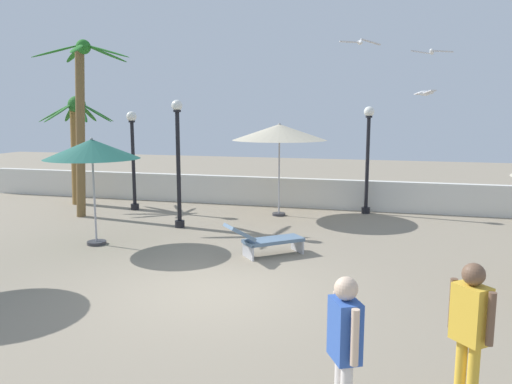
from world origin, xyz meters
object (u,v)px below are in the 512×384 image
Objects in this scene: lamp_post_3 at (368,152)px; patio_umbrella_3 at (92,150)px; guest_1 at (345,342)px; lounge_chair_0 at (264,239)px; seagull_0 at (426,93)px; palm_tree_2 at (77,136)px; seagull_1 at (360,42)px; patio_umbrella_0 at (279,132)px; lamp_post_1 at (133,152)px; guest_0 at (470,325)px; seagull_2 at (432,52)px; lamp_post_2 at (178,157)px; palm_tree_1 at (81,109)px.

patio_umbrella_3 is at bearing -137.40° from lamp_post_3.
lounge_chair_0 is at bearing 111.05° from guest_1.
seagull_0 reaches higher than lamp_post_3.
seagull_1 is (9.96, -1.38, 2.72)m from palm_tree_2.
patio_umbrella_0 is 11.42m from guest_1.
lamp_post_1 reaches higher than patio_umbrella_0.
patio_umbrella_0 is 1.73× the size of guest_0.
palm_tree_2 is 10.42m from seagull_1.
seagull_2 is at bearing 18.31° from seagull_1.
lamp_post_2 reaches higher than patio_umbrella_3.
guest_1 is at bearing -42.15° from patio_umbrella_3.
seagull_2 is (1.32, 10.22, 3.91)m from guest_1.
seagull_0 reaches higher than guest_0.
palm_tree_2 is 2.23× the size of guest_0.
seagull_0 is (11.64, -2.79, 1.30)m from palm_tree_2.
patio_umbrella_0 is 0.77× the size of palm_tree_2.
lamp_post_2 is (1.25, 2.33, -0.35)m from patio_umbrella_3.
lamp_post_3 reaches higher than guest_1.
patio_umbrella_3 is at bearing -178.88° from lounge_chair_0.
palm_tree_1 is 10.13m from seagull_0.
lamp_post_3 is (2.71, 1.11, -0.64)m from patio_umbrella_0.
seagull_0 is 2.36m from seagull_2.
seagull_0 is 0.99× the size of seagull_2.
guest_0 is 1.56× the size of seagull_1.
lamp_post_2 is 2.13× the size of guest_1.
lamp_post_2 is at bearing 144.21° from lounge_chair_0.
seagull_1 is 2.02m from seagull_2.
lamp_post_2 is 5.96m from seagull_1.
lamp_post_1 is 1.92× the size of guest_0.
patio_umbrella_0 is at bearing 45.16° from lamp_post_2.
seagull_1 is (4.92, 1.15, 3.15)m from lamp_post_2.
palm_tree_1 is 1.64× the size of lamp_post_1.
guest_0 is at bearing 29.43° from guest_1.
seagull_0 is (1.10, 8.19, 2.73)m from guest_1.
patio_umbrella_3 is 2.41× the size of seagull_2.
guest_1 is 1.55× the size of seagull_0.
lamp_post_3 is 3.13× the size of seagull_2.
palm_tree_2 is 12.04m from seagull_0.
seagull_0 is at bearing -14.34° from lamp_post_1.
lamp_post_3 is 6.33m from lounge_chair_0.
palm_tree_2 is 9.67m from lounge_chair_0.
lounge_chair_0 is 1.02× the size of guest_0.
lamp_post_3 is at bearing 22.23° from patio_umbrella_0.
guest_0 is (4.34, -10.17, -1.62)m from patio_umbrella_0.
lamp_post_2 reaches higher than guest_0.
lounge_chair_0 is (3.11, -2.24, -1.64)m from lamp_post_2.
guest_0 is (6.75, -7.74, -0.98)m from lamp_post_2.
patio_umbrella_3 is 8.67m from lamp_post_3.
seagull_2 reaches higher than lounge_chair_0.
guest_1 is at bearing -68.95° from lounge_chair_0.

